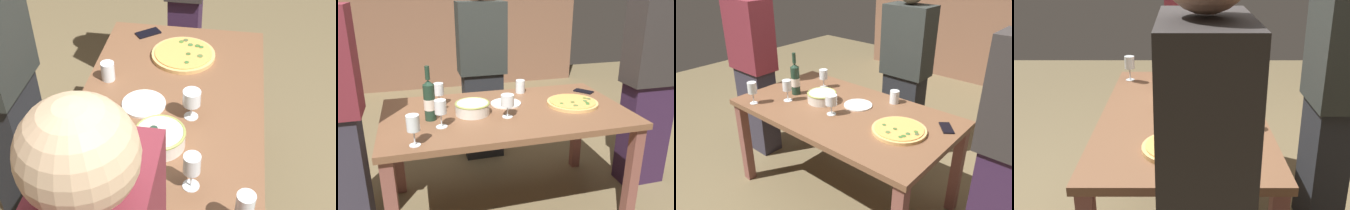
# 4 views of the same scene
# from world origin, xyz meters

# --- Properties ---
(ground_plane) EXTENTS (8.00, 8.00, 0.00)m
(ground_plane) POSITION_xyz_m (0.00, 0.00, 0.00)
(ground_plane) COLOR brown
(dining_table) EXTENTS (1.60, 0.90, 0.75)m
(dining_table) POSITION_xyz_m (0.00, 0.00, 0.66)
(dining_table) COLOR brown
(dining_table) RESTS_ON ground
(pizza) EXTENTS (0.35, 0.35, 0.03)m
(pizza) POSITION_xyz_m (0.48, -0.01, 0.76)
(pizza) COLOR tan
(pizza) RESTS_ON dining_table
(serving_bowl) EXTENTS (0.23, 0.23, 0.08)m
(serving_bowl) POSITION_xyz_m (-0.22, 0.00, 0.79)
(serving_bowl) COLOR silver
(serving_bowl) RESTS_ON dining_table
(wine_bottle) EXTENTS (0.07, 0.07, 0.34)m
(wine_bottle) POSITION_xyz_m (-0.49, -0.03, 0.88)
(wine_bottle) COLOR #1F3929
(wine_bottle) RESTS_ON dining_table
(wine_glass_near_pizza) EXTENTS (0.07, 0.07, 0.16)m
(wine_glass_near_pizza) POSITION_xyz_m (-0.42, 0.22, 0.86)
(wine_glass_near_pizza) COLOR white
(wine_glass_near_pizza) RESTS_ON dining_table
(wine_glass_by_bottle) EXTENTS (0.07, 0.07, 0.17)m
(wine_glass_by_bottle) POSITION_xyz_m (-0.44, -0.16, 0.87)
(wine_glass_by_bottle) COLOR white
(wine_glass_by_bottle) RESTS_ON dining_table
(wine_glass_far_left) EXTENTS (0.07, 0.07, 0.17)m
(wine_glass_far_left) POSITION_xyz_m (-0.59, -0.36, 0.87)
(wine_glass_far_left) COLOR white
(wine_glass_far_left) RESTS_ON dining_table
(wine_glass_far_right) EXTENTS (0.08, 0.08, 0.15)m
(wine_glass_far_right) POSITION_xyz_m (-0.02, -0.11, 0.86)
(wine_glass_far_right) COLOR white
(wine_glass_far_right) RESTS_ON dining_table
(cup_amber) EXTENTS (0.07, 0.07, 0.10)m
(cup_amber) POSITION_xyz_m (0.21, 0.34, 0.80)
(cup_amber) COLOR white
(cup_amber) RESTS_ON dining_table
(side_plate) EXTENTS (0.21, 0.21, 0.01)m
(side_plate) POSITION_xyz_m (0.03, 0.12, 0.76)
(side_plate) COLOR white
(side_plate) RESTS_ON dining_table
(cell_phone) EXTENTS (0.14, 0.16, 0.01)m
(cell_phone) POSITION_xyz_m (0.69, 0.23, 0.76)
(cell_phone) COLOR black
(cell_phone) RESTS_ON dining_table
(person_host) EXTENTS (0.41, 0.24, 1.63)m
(person_host) POSITION_xyz_m (0.01, 0.83, 0.83)
(person_host) COLOR #212327
(person_host) RESTS_ON ground
(person_guest_right) EXTENTS (0.41, 0.24, 1.69)m
(person_guest_right) POSITION_xyz_m (1.16, 0.06, 0.86)
(person_guest_right) COLOR #341E3C
(person_guest_right) RESTS_ON ground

